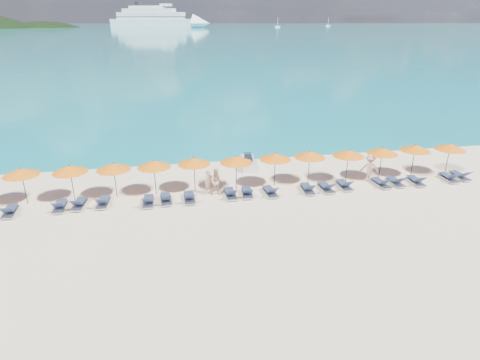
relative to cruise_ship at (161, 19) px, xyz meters
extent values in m
plane|color=beige|center=(1.89, -546.57, -9.64)|extent=(1400.00, 1400.00, 0.00)
cube|color=#1FA9B2|center=(1.89, 113.43, -9.64)|extent=(1600.00, 1300.00, 0.01)
ellipsoid|color=black|center=(-148.11, 13.43, -44.64)|extent=(162.00, 126.00, 85.50)
cube|color=white|center=(-10.82, 4.79, -4.60)|extent=(109.58, 63.30, 10.08)
cone|color=white|center=(50.03, -22.13, -4.60)|extent=(29.26, 29.26, 22.18)
cube|color=white|center=(-12.66, 5.60, 4.47)|extent=(88.07, 51.56, 8.07)
cube|color=white|center=(-14.51, 6.42, 10.52)|extent=(69.00, 41.64, 5.04)
cube|color=white|center=(-16.35, 7.23, 14.56)|extent=(47.49, 29.91, 3.53)
cube|color=black|center=(-12.66, 5.60, 2.96)|extent=(89.17, 52.20, 0.91)
cube|color=black|center=(-12.66, 5.60, 6.49)|extent=(86.98, 50.93, 0.91)
cylinder|color=black|center=(-29.08, 12.86, 18.59)|extent=(4.44, 4.44, 5.55)
cube|color=white|center=(148.98, -25.14, -8.77)|extent=(6.55, 2.18, 1.75)
cylinder|color=white|center=(148.98, -25.14, -3.09)|extent=(0.39, 0.39, 10.91)
cube|color=white|center=(246.32, 42.90, -8.79)|extent=(6.41, 2.14, 1.71)
cylinder|color=white|center=(246.32, 42.90, -3.23)|extent=(0.38, 0.38, 10.69)
cube|color=silver|center=(3.51, -538.18, -9.33)|extent=(1.24, 2.62, 0.58)
cube|color=black|center=(3.49, -538.39, -8.91)|extent=(0.65, 1.11, 0.37)
cylinder|color=black|center=(3.59, -537.55, -8.75)|extent=(0.58, 0.13, 0.06)
imported|color=tan|center=(0.10, -542.54, -8.87)|extent=(0.67, 0.58, 1.54)
imported|color=tan|center=(0.57, -542.85, -8.78)|extent=(0.87, 0.54, 1.73)
imported|color=tan|center=(10.96, -542.36, -8.71)|extent=(1.32, 0.90, 1.87)
cylinder|color=black|center=(-10.67, -541.99, -8.54)|extent=(0.05, 0.05, 2.20)
cone|color=orange|center=(-10.67, -541.99, -7.62)|extent=(2.10, 2.10, 0.42)
sphere|color=black|center=(-10.67, -541.99, -7.40)|extent=(0.08, 0.08, 0.08)
cylinder|color=black|center=(-8.00, -541.99, -8.54)|extent=(0.05, 0.05, 2.20)
cone|color=orange|center=(-8.00, -541.99, -7.62)|extent=(2.10, 2.10, 0.42)
sphere|color=black|center=(-8.00, -541.99, -7.40)|extent=(0.08, 0.08, 0.08)
cylinder|color=black|center=(-5.53, -542.04, -8.54)|extent=(0.05, 0.05, 2.20)
cone|color=orange|center=(-5.53, -542.04, -7.62)|extent=(2.10, 2.10, 0.42)
sphere|color=black|center=(-5.53, -542.04, -7.40)|extent=(0.08, 0.08, 0.08)
cylinder|color=black|center=(-3.16, -542.01, -8.54)|extent=(0.05, 0.05, 2.20)
cone|color=orange|center=(-3.16, -542.01, -7.62)|extent=(2.10, 2.10, 0.42)
sphere|color=black|center=(-3.16, -542.01, -7.40)|extent=(0.08, 0.08, 0.08)
cylinder|color=black|center=(-0.71, -541.92, -8.54)|extent=(0.05, 0.05, 2.20)
cone|color=orange|center=(-0.71, -541.92, -7.62)|extent=(2.10, 2.10, 0.42)
sphere|color=black|center=(-0.71, -541.92, -7.40)|extent=(0.08, 0.08, 0.08)
cylinder|color=black|center=(1.92, -542.10, -8.54)|extent=(0.05, 0.05, 2.20)
cone|color=orange|center=(1.92, -542.10, -7.62)|extent=(2.10, 2.10, 0.42)
sphere|color=black|center=(1.92, -542.10, -7.40)|extent=(0.08, 0.08, 0.08)
cylinder|color=black|center=(4.50, -541.97, -8.54)|extent=(0.05, 0.05, 2.20)
cone|color=orange|center=(4.50, -541.97, -7.62)|extent=(2.10, 2.10, 0.42)
sphere|color=black|center=(4.50, -541.97, -7.40)|extent=(0.08, 0.08, 0.08)
cylinder|color=black|center=(6.82, -541.98, -8.54)|extent=(0.05, 0.05, 2.20)
cone|color=orange|center=(6.82, -541.98, -7.62)|extent=(2.10, 2.10, 0.42)
sphere|color=black|center=(6.82, -541.98, -7.40)|extent=(0.08, 0.08, 0.08)
cylinder|color=black|center=(9.42, -542.20, -8.54)|extent=(0.05, 0.05, 2.20)
cone|color=orange|center=(9.42, -542.20, -7.62)|extent=(2.10, 2.10, 0.42)
sphere|color=black|center=(9.42, -542.20, -7.40)|extent=(0.08, 0.08, 0.08)
cylinder|color=black|center=(11.87, -542.16, -8.54)|extent=(0.05, 0.05, 2.20)
cone|color=orange|center=(11.87, -542.16, -7.62)|extent=(2.10, 2.10, 0.42)
sphere|color=black|center=(11.87, -542.16, -7.40)|extent=(0.08, 0.08, 0.08)
cylinder|color=black|center=(14.41, -541.96, -8.54)|extent=(0.05, 0.05, 2.20)
cone|color=orange|center=(14.41, -541.96, -7.62)|extent=(2.10, 2.10, 0.42)
sphere|color=black|center=(14.41, -541.96, -7.40)|extent=(0.08, 0.08, 0.08)
cylinder|color=black|center=(16.94, -542.17, -8.54)|extent=(0.05, 0.05, 2.20)
cone|color=orange|center=(16.94, -542.17, -7.62)|extent=(2.10, 2.10, 0.42)
sphere|color=black|center=(16.94, -542.17, -7.40)|extent=(0.08, 0.08, 0.08)
cube|color=silver|center=(-11.20, -543.34, -9.50)|extent=(0.74, 1.74, 0.06)
cube|color=navy|center=(-11.21, -543.09, -9.34)|extent=(0.63, 1.14, 0.04)
cube|color=navy|center=(-11.16, -543.89, -9.09)|extent=(0.59, 0.57, 0.43)
cube|color=silver|center=(-8.58, -543.18, -9.50)|extent=(0.69, 1.72, 0.06)
cube|color=navy|center=(-8.59, -542.93, -9.34)|extent=(0.59, 1.12, 0.04)
cube|color=navy|center=(-8.55, -543.73, -9.09)|extent=(0.57, 0.56, 0.43)
cube|color=silver|center=(-7.55, -543.05, -9.50)|extent=(0.77, 1.75, 0.06)
cube|color=navy|center=(-7.53, -542.81, -9.34)|extent=(0.65, 1.15, 0.04)
cube|color=navy|center=(-7.60, -543.60, -9.09)|extent=(0.60, 0.59, 0.43)
cube|color=silver|center=(-6.20, -543.07, -9.50)|extent=(0.72, 1.73, 0.06)
cube|color=navy|center=(-6.19, -542.82, -9.34)|extent=(0.61, 1.13, 0.04)
cube|color=navy|center=(-6.23, -543.61, -9.09)|extent=(0.58, 0.57, 0.43)
cube|color=silver|center=(-3.60, -543.44, -9.50)|extent=(0.67, 1.72, 0.06)
cube|color=navy|center=(-3.60, -543.19, -9.34)|extent=(0.58, 1.11, 0.04)
cube|color=navy|center=(-3.62, -543.99, -9.09)|extent=(0.56, 0.55, 0.43)
cube|color=silver|center=(-2.57, -543.30, -9.50)|extent=(0.72, 1.73, 0.06)
cube|color=navy|center=(-2.58, -543.05, -9.34)|extent=(0.62, 1.13, 0.04)
cube|color=navy|center=(-2.53, -543.85, -9.09)|extent=(0.58, 0.57, 0.43)
cube|color=silver|center=(-1.18, -543.38, -9.50)|extent=(0.62, 1.70, 0.06)
cube|color=navy|center=(-1.18, -543.13, -9.34)|extent=(0.55, 1.10, 0.04)
cube|color=navy|center=(-1.18, -543.93, -9.09)|extent=(0.55, 0.54, 0.43)
cube|color=silver|center=(1.35, -543.25, -9.50)|extent=(0.65, 1.71, 0.06)
cube|color=navy|center=(1.35, -543.00, -9.34)|extent=(0.57, 1.11, 0.04)
cube|color=navy|center=(1.36, -543.80, -9.09)|extent=(0.56, 0.55, 0.43)
cube|color=silver|center=(2.41, -543.24, -9.50)|extent=(0.79, 1.75, 0.06)
cube|color=navy|center=(2.43, -542.99, -9.34)|extent=(0.66, 1.15, 0.04)
cube|color=navy|center=(2.35, -543.79, -9.09)|extent=(0.60, 0.59, 0.43)
cube|color=silver|center=(3.84, -543.39, -9.50)|extent=(0.75, 1.74, 0.06)
cube|color=navy|center=(3.82, -543.14, -9.34)|extent=(0.64, 1.14, 0.04)
cube|color=navy|center=(3.88, -543.94, -9.09)|extent=(0.59, 0.58, 0.43)
cube|color=silver|center=(6.28, -543.39, -9.50)|extent=(0.72, 1.73, 0.06)
cube|color=navy|center=(6.30, -543.14, -9.34)|extent=(0.62, 1.13, 0.04)
cube|color=navy|center=(6.25, -543.94, -9.09)|extent=(0.58, 0.57, 0.43)
cube|color=silver|center=(7.51, -543.41, -9.50)|extent=(0.68, 1.72, 0.06)
cube|color=navy|center=(7.50, -543.16, -9.34)|extent=(0.59, 1.12, 0.04)
cube|color=navy|center=(7.53, -543.96, -9.09)|extent=(0.57, 0.56, 0.43)
cube|color=silver|center=(8.82, -543.25, -9.50)|extent=(0.62, 1.70, 0.06)
cube|color=navy|center=(8.82, -543.00, -9.34)|extent=(0.55, 1.10, 0.04)
cube|color=navy|center=(8.82, -543.80, -9.09)|extent=(0.55, 0.54, 0.43)
cube|color=silver|center=(11.32, -543.37, -9.50)|extent=(0.79, 1.76, 0.06)
cube|color=navy|center=(11.29, -543.13, -9.34)|extent=(0.66, 1.15, 0.04)
cube|color=navy|center=(11.38, -543.92, -9.09)|extent=(0.60, 0.59, 0.43)
cube|color=silver|center=(12.42, -543.30, -9.50)|extent=(0.68, 1.72, 0.06)
cube|color=navy|center=(12.41, -543.05, -9.34)|extent=(0.59, 1.12, 0.04)
cube|color=navy|center=(12.44, -543.85, -9.09)|extent=(0.57, 0.55, 0.43)
cube|color=silver|center=(13.83, -543.45, -9.50)|extent=(0.72, 1.73, 0.06)
cube|color=navy|center=(13.84, -543.20, -9.34)|extent=(0.61, 1.13, 0.04)
cube|color=navy|center=(13.79, -544.00, -9.09)|extent=(0.58, 0.57, 0.43)
cube|color=silver|center=(16.36, -543.30, -9.50)|extent=(0.67, 1.72, 0.06)
cube|color=navy|center=(16.37, -543.05, -9.34)|extent=(0.58, 1.12, 0.04)
cube|color=navy|center=(16.34, -543.85, -9.09)|extent=(0.57, 0.55, 0.43)
cube|color=silver|center=(17.36, -543.15, -9.50)|extent=(0.69, 1.72, 0.06)
cube|color=navy|center=(17.35, -542.90, -9.34)|extent=(0.59, 1.12, 0.04)
cube|color=navy|center=(17.38, -543.70, -9.09)|extent=(0.57, 0.56, 0.43)
camera|label=1|loc=(-2.23, -565.54, 0.56)|focal=30.00mm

